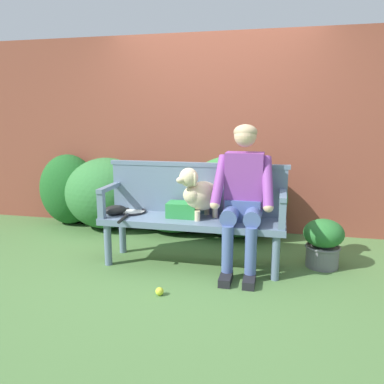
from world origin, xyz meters
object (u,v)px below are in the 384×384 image
(tennis_racket, at_px, (131,212))
(potted_plant, at_px, (323,241))
(baseball_glove, at_px, (115,210))
(person_seated, at_px, (243,192))
(tennis_ball, at_px, (160,291))
(garden_bench, at_px, (192,224))
(sports_bag, at_px, (182,210))
(dog_on_bench, at_px, (199,193))

(tennis_racket, relative_size, potted_plant, 1.24)
(baseball_glove, xyz_separation_m, potted_plant, (1.97, 0.26, -0.26))
(person_seated, bearing_deg, tennis_racket, 176.94)
(tennis_ball, relative_size, potted_plant, 0.14)
(garden_bench, distance_m, sports_bag, 0.17)
(dog_on_bench, distance_m, tennis_racket, 0.73)
(potted_plant, bearing_deg, sports_bag, -171.16)
(garden_bench, distance_m, dog_on_bench, 0.31)
(tennis_ball, bearing_deg, baseball_glove, 134.84)
(person_seated, distance_m, sports_bag, 0.61)
(baseball_glove, bearing_deg, person_seated, -37.48)
(tennis_ball, bearing_deg, person_seated, 49.26)
(garden_bench, bearing_deg, sports_bag, 165.06)
(tennis_ball, height_order, potted_plant, potted_plant)
(dog_on_bench, distance_m, baseball_glove, 0.85)
(garden_bench, xyz_separation_m, baseball_glove, (-0.76, -0.03, 0.11))
(sports_bag, bearing_deg, person_seated, -3.58)
(garden_bench, xyz_separation_m, tennis_ball, (-0.11, -0.69, -0.37))
(baseball_glove, xyz_separation_m, tennis_ball, (0.65, -0.65, -0.47))
(person_seated, bearing_deg, sports_bag, 176.42)
(garden_bench, distance_m, person_seated, 0.58)
(baseball_glove, bearing_deg, dog_on_bench, -35.72)
(garden_bench, distance_m, baseball_glove, 0.77)
(tennis_racket, height_order, tennis_ball, tennis_racket)
(person_seated, bearing_deg, dog_on_bench, 177.58)
(potted_plant, bearing_deg, dog_on_bench, -169.04)
(garden_bench, xyz_separation_m, dog_on_bench, (0.06, 0.01, 0.30))
(dog_on_bench, bearing_deg, garden_bench, -172.83)
(baseball_glove, distance_m, tennis_ball, 1.03)
(garden_bench, relative_size, sports_bag, 6.15)
(garden_bench, relative_size, baseball_glove, 7.83)
(garden_bench, height_order, potted_plant, garden_bench)
(garden_bench, relative_size, tennis_ball, 26.09)
(sports_bag, distance_m, potted_plant, 1.35)
(garden_bench, relative_size, tennis_racket, 3.01)
(person_seated, height_order, sports_bag, person_seated)
(dog_on_bench, height_order, potted_plant, dog_on_bench)
(sports_bag, bearing_deg, dog_on_bench, -6.52)
(sports_bag, bearing_deg, garden_bench, -14.94)
(baseball_glove, distance_m, potted_plant, 2.00)
(baseball_glove, height_order, sports_bag, sports_bag)
(sports_bag, xyz_separation_m, tennis_ball, (-0.01, -0.71, -0.50))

